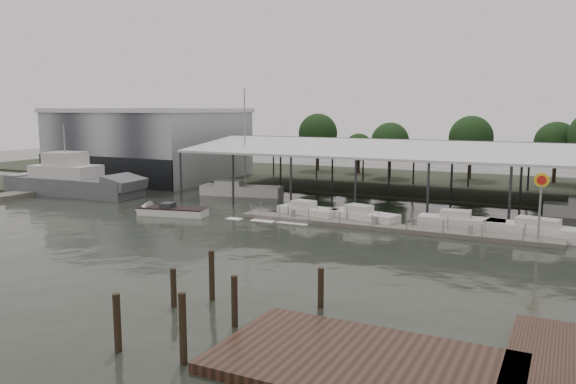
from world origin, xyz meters
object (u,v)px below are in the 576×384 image
at_px(grey_trawler, 74,182).
at_px(white_sailboat, 240,190).
at_px(speedboat_underway, 167,211).
at_px(shell_fuel_sign, 541,194).

bearing_deg(grey_trawler, white_sailboat, 20.73).
height_order(white_sailboat, speedboat_underway, white_sailboat).
distance_m(grey_trawler, white_sailboat, 20.36).
distance_m(shell_fuel_sign, speedboat_underway, 33.60).
height_order(shell_fuel_sign, white_sailboat, white_sailboat).
relative_size(white_sailboat, speedboat_underway, 0.71).
bearing_deg(speedboat_underway, shell_fuel_sign, 173.91).
bearing_deg(speedboat_underway, grey_trawler, -28.48).
xyz_separation_m(grey_trawler, speedboat_underway, (18.81, -5.69, -1.19)).
height_order(shell_fuel_sign, speedboat_underway, shell_fuel_sign).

